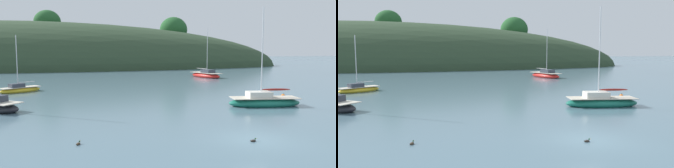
# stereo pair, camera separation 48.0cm
# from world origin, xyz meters

# --- Properties ---
(ground_plane) EXTENTS (400.00, 400.00, 0.00)m
(ground_plane) POSITION_xyz_m (0.00, 0.00, 0.00)
(ground_plane) COLOR slate
(far_shoreline_hill) EXTENTS (150.00, 36.00, 28.49)m
(far_shoreline_hill) POSITION_xyz_m (-24.98, 79.16, 0.11)
(far_shoreline_hill) COLOR #2D422B
(far_shoreline_hill) RESTS_ON ground
(sailboat_blue_center) EXTENTS (5.10, 4.29, 7.04)m
(sailboat_blue_center) POSITION_xyz_m (-16.87, 26.48, 0.33)
(sailboat_blue_center) COLOR gold
(sailboat_blue_center) RESTS_ON ground
(sailboat_white_near) EXTENTS (4.61, 7.75, 9.16)m
(sailboat_white_near) POSITION_xyz_m (12.66, 40.80, 0.43)
(sailboat_white_near) COLOR red
(sailboat_white_near) RESTS_ON ground
(sailboat_red_portside) EXTENTS (6.92, 3.34, 9.22)m
(sailboat_red_portside) POSITION_xyz_m (6.50, 10.09, 0.41)
(sailboat_red_portside) COLOR #196B56
(sailboat_red_portside) RESTS_ON ground
(mooring_buoy_outer) EXTENTS (0.44, 0.44, 0.54)m
(mooring_buoy_outer) POSITION_xyz_m (11.56, 14.69, 0.12)
(mooring_buoy_outer) COLOR orange
(mooring_buoy_outer) RESTS_ON ground
(duck_lone_right) EXTENTS (0.43, 0.22, 0.24)m
(duck_lone_right) POSITION_xyz_m (-0.37, -0.43, 0.05)
(duck_lone_right) COLOR #2D2823
(duck_lone_right) RESTS_ON ground
(duck_trailing) EXTENTS (0.32, 0.40, 0.24)m
(duck_trailing) POSITION_xyz_m (-9.92, 1.43, 0.05)
(duck_trailing) COLOR #473828
(duck_trailing) RESTS_ON ground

